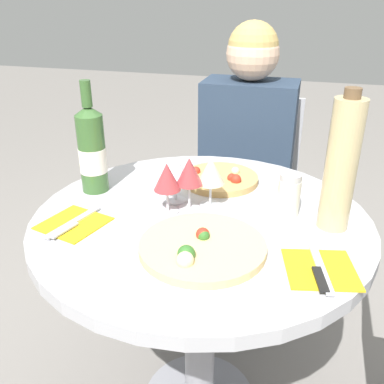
% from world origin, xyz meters
% --- Properties ---
extents(dining_table, '(0.91, 0.91, 0.73)m').
position_xyz_m(dining_table, '(0.00, 0.00, 0.60)').
color(dining_table, gray).
rests_on(dining_table, ground_plane).
extents(chair_behind_diner, '(0.43, 0.43, 0.86)m').
position_xyz_m(chair_behind_diner, '(0.01, 0.81, 0.42)').
color(chair_behind_diner, '#ADADB2').
rests_on(chair_behind_diner, ground_plane).
extents(seated_diner, '(0.38, 0.45, 1.19)m').
position_xyz_m(seated_diner, '(0.01, 0.67, 0.54)').
color(seated_diner, '#28384C').
rests_on(seated_diner, ground_plane).
extents(pizza_large, '(0.30, 0.30, 0.05)m').
position_xyz_m(pizza_large, '(0.05, -0.17, 0.75)').
color(pizza_large, '#E5C17F').
rests_on(pizza_large, dining_table).
extents(pizza_small_far, '(0.24, 0.24, 0.04)m').
position_xyz_m(pizza_small_far, '(-0.00, 0.23, 0.75)').
color(pizza_small_far, tan).
rests_on(pizza_small_far, dining_table).
extents(wine_bottle, '(0.08, 0.08, 0.33)m').
position_xyz_m(wine_bottle, '(-0.35, 0.07, 0.86)').
color(wine_bottle, '#38602D').
rests_on(wine_bottle, dining_table).
extents(tall_carafe, '(0.08, 0.08, 0.36)m').
position_xyz_m(tall_carafe, '(0.34, 0.03, 0.90)').
color(tall_carafe, tan).
rests_on(tall_carafe, dining_table).
extents(sugar_shaker, '(0.06, 0.06, 0.12)m').
position_xyz_m(sugar_shaker, '(0.22, 0.07, 0.79)').
color(sugar_shaker, silver).
rests_on(sugar_shaker, dining_table).
extents(wine_glass_front_left, '(0.07, 0.07, 0.14)m').
position_xyz_m(wine_glass_front_left, '(-0.09, -0.01, 0.84)').
color(wine_glass_front_left, silver).
rests_on(wine_glass_front_left, dining_table).
extents(wine_glass_back_right, '(0.08, 0.08, 0.15)m').
position_xyz_m(wine_glass_back_right, '(0.01, 0.06, 0.84)').
color(wine_glass_back_right, silver).
rests_on(wine_glass_back_right, dining_table).
extents(wine_glass_center, '(0.07, 0.07, 0.15)m').
position_xyz_m(wine_glass_center, '(-0.04, 0.03, 0.84)').
color(wine_glass_center, silver).
rests_on(wine_glass_center, dining_table).
extents(wine_glass_back_left, '(0.08, 0.08, 0.13)m').
position_xyz_m(wine_glass_back_left, '(-0.09, 0.06, 0.83)').
color(wine_glass_back_left, silver).
rests_on(wine_glass_back_left, dining_table).
extents(place_setting_left, '(0.18, 0.19, 0.01)m').
position_xyz_m(place_setting_left, '(-0.31, -0.14, 0.74)').
color(place_setting_left, gold).
rests_on(place_setting_left, dining_table).
extents(place_setting_right, '(0.18, 0.19, 0.01)m').
position_xyz_m(place_setting_right, '(0.32, -0.18, 0.74)').
color(place_setting_right, gold).
rests_on(place_setting_right, dining_table).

